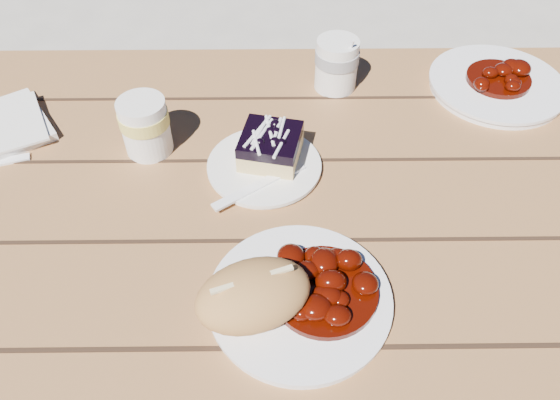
{
  "coord_description": "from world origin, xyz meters",
  "views": [
    {
      "loc": [
        -0.05,
        -0.54,
        1.34
      ],
      "look_at": [
        -0.05,
        -0.06,
        0.81
      ],
      "focal_mm": 35.0,
      "sensor_mm": 36.0,
      "label": 1
    }
  ],
  "objects_px": {
    "bread_roll": "(253,295)",
    "blueberry_cake": "(271,146)",
    "dessert_plate": "(264,167)",
    "second_cup": "(145,126)",
    "main_plate": "(300,300)",
    "picnic_table": "(308,263)",
    "second_plate": "(496,85)",
    "coffee_cup": "(336,65)"
  },
  "relations": [
    {
      "from": "main_plate",
      "to": "blueberry_cake",
      "type": "relative_size",
      "value": 2.14
    },
    {
      "from": "second_plate",
      "to": "dessert_plate",
      "type": "bearing_deg",
      "value": -153.75
    },
    {
      "from": "main_plate",
      "to": "second_cup",
      "type": "relative_size",
      "value": 2.4
    },
    {
      "from": "bread_roll",
      "to": "blueberry_cake",
      "type": "distance_m",
      "value": 0.28
    },
    {
      "from": "bread_roll",
      "to": "second_cup",
      "type": "xyz_separation_m",
      "value": [
        -0.17,
        0.31,
        -0.01
      ]
    },
    {
      "from": "bread_roll",
      "to": "dessert_plate",
      "type": "relative_size",
      "value": 0.81
    },
    {
      "from": "picnic_table",
      "to": "blueberry_cake",
      "type": "xyz_separation_m",
      "value": [
        -0.06,
        0.08,
        0.2
      ]
    },
    {
      "from": "coffee_cup",
      "to": "second_plate",
      "type": "relative_size",
      "value": 0.39
    },
    {
      "from": "coffee_cup",
      "to": "main_plate",
      "type": "bearing_deg",
      "value": -99.88
    },
    {
      "from": "main_plate",
      "to": "second_plate",
      "type": "xyz_separation_m",
      "value": [
        0.37,
        0.45,
        0.0
      ]
    },
    {
      "from": "bread_roll",
      "to": "second_cup",
      "type": "relative_size",
      "value": 1.49
    },
    {
      "from": "second_plate",
      "to": "main_plate",
      "type": "bearing_deg",
      "value": -129.56
    },
    {
      "from": "picnic_table",
      "to": "second_cup",
      "type": "height_order",
      "value": "second_cup"
    },
    {
      "from": "blueberry_cake",
      "to": "second_cup",
      "type": "xyz_separation_m",
      "value": [
        -0.19,
        0.03,
        0.01
      ]
    },
    {
      "from": "picnic_table",
      "to": "coffee_cup",
      "type": "xyz_separation_m",
      "value": [
        0.05,
        0.27,
        0.21
      ]
    },
    {
      "from": "dessert_plate",
      "to": "bread_roll",
      "type": "bearing_deg",
      "value": -92.02
    },
    {
      "from": "dessert_plate",
      "to": "second_plate",
      "type": "relative_size",
      "value": 0.73
    },
    {
      "from": "picnic_table",
      "to": "dessert_plate",
      "type": "height_order",
      "value": "dessert_plate"
    },
    {
      "from": "main_plate",
      "to": "bread_roll",
      "type": "distance_m",
      "value": 0.07
    },
    {
      "from": "picnic_table",
      "to": "main_plate",
      "type": "xyz_separation_m",
      "value": [
        -0.03,
        -0.18,
        0.17
      ]
    },
    {
      "from": "second_plate",
      "to": "second_cup",
      "type": "relative_size",
      "value": 2.53
    },
    {
      "from": "second_cup",
      "to": "picnic_table",
      "type": "bearing_deg",
      "value": -23.43
    },
    {
      "from": "dessert_plate",
      "to": "blueberry_cake",
      "type": "xyz_separation_m",
      "value": [
        0.01,
        0.01,
        0.03
      ]
    },
    {
      "from": "bread_roll",
      "to": "dessert_plate",
      "type": "distance_m",
      "value": 0.27
    },
    {
      "from": "coffee_cup",
      "to": "bread_roll",
      "type": "bearing_deg",
      "value": -105.78
    },
    {
      "from": "main_plate",
      "to": "bread_roll",
      "type": "bearing_deg",
      "value": -160.02
    },
    {
      "from": "main_plate",
      "to": "blueberry_cake",
      "type": "xyz_separation_m",
      "value": [
        -0.04,
        0.26,
        0.03
      ]
    },
    {
      "from": "picnic_table",
      "to": "bread_roll",
      "type": "relative_size",
      "value": 14.57
    },
    {
      "from": "main_plate",
      "to": "dessert_plate",
      "type": "height_order",
      "value": "main_plate"
    },
    {
      "from": "bread_roll",
      "to": "dessert_plate",
      "type": "xyz_separation_m",
      "value": [
        0.01,
        0.26,
        -0.05
      ]
    },
    {
      "from": "dessert_plate",
      "to": "second_plate",
      "type": "bearing_deg",
      "value": 26.25
    },
    {
      "from": "main_plate",
      "to": "second_cup",
      "type": "distance_m",
      "value": 0.37
    },
    {
      "from": "dessert_plate",
      "to": "second_plate",
      "type": "distance_m",
      "value": 0.46
    },
    {
      "from": "main_plate",
      "to": "second_plate",
      "type": "relative_size",
      "value": 0.95
    },
    {
      "from": "main_plate",
      "to": "second_plate",
      "type": "height_order",
      "value": "same"
    },
    {
      "from": "coffee_cup",
      "to": "second_cup",
      "type": "distance_m",
      "value": 0.35
    },
    {
      "from": "main_plate",
      "to": "blueberry_cake",
      "type": "distance_m",
      "value": 0.26
    },
    {
      "from": "coffee_cup",
      "to": "blueberry_cake",
      "type": "bearing_deg",
      "value": -120.05
    },
    {
      "from": "main_plate",
      "to": "coffee_cup",
      "type": "xyz_separation_m",
      "value": [
        0.08,
        0.45,
        0.04
      ]
    },
    {
      "from": "dessert_plate",
      "to": "second_cup",
      "type": "xyz_separation_m",
      "value": [
        -0.18,
        0.05,
        0.04
      ]
    },
    {
      "from": "dessert_plate",
      "to": "second_cup",
      "type": "relative_size",
      "value": 1.84
    },
    {
      "from": "blueberry_cake",
      "to": "second_plate",
      "type": "relative_size",
      "value": 0.44
    }
  ]
}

